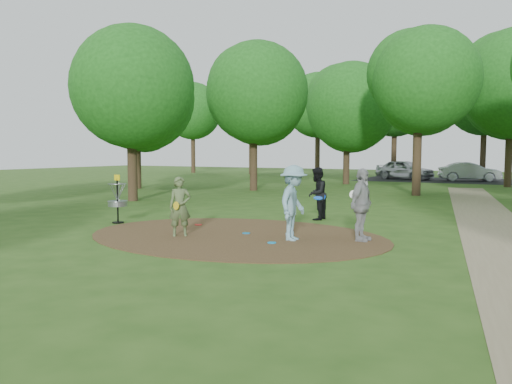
% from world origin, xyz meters
% --- Properties ---
extents(ground, '(100.00, 100.00, 0.00)m').
position_xyz_m(ground, '(0.00, 0.00, 0.00)').
color(ground, '#2D5119').
rests_on(ground, ground).
extents(dirt_clearing, '(8.40, 8.40, 0.02)m').
position_xyz_m(dirt_clearing, '(0.00, 0.00, 0.01)').
color(dirt_clearing, '#47301C').
rests_on(dirt_clearing, ground).
extents(footpath, '(7.55, 39.89, 0.01)m').
position_xyz_m(footpath, '(6.50, 2.00, 0.01)').
color(footpath, '#8C7A5B').
rests_on(footpath, ground).
extents(parking_lot, '(14.00, 8.00, 0.01)m').
position_xyz_m(parking_lot, '(2.00, 30.00, 0.00)').
color(parking_lot, black).
rests_on(parking_lot, ground).
extents(player_observer_with_disc, '(0.70, 0.67, 1.61)m').
position_xyz_m(player_observer_with_disc, '(-1.23, -0.81, 0.80)').
color(player_observer_with_disc, '#54673C').
rests_on(player_observer_with_disc, ground).
extents(player_throwing_with_disc, '(1.23, 1.30, 1.93)m').
position_xyz_m(player_throwing_with_disc, '(1.69, 0.06, 0.97)').
color(player_throwing_with_disc, '#7FAEBE').
rests_on(player_throwing_with_disc, ground).
extents(player_walking_with_disc, '(0.69, 0.87, 1.75)m').
position_xyz_m(player_walking_with_disc, '(0.80, 3.99, 0.87)').
color(player_walking_with_disc, black).
rests_on(player_walking_with_disc, ground).
extents(player_waiting_with_disc, '(0.62, 1.13, 1.85)m').
position_xyz_m(player_waiting_with_disc, '(3.25, 0.77, 0.93)').
color(player_waiting_with_disc, '#9C9D9F').
rests_on(player_waiting_with_disc, ground).
extents(disc_ground_cyan, '(0.22, 0.22, 0.02)m').
position_xyz_m(disc_ground_cyan, '(0.14, 0.36, 0.03)').
color(disc_ground_cyan, '#1678B7').
rests_on(disc_ground_cyan, dirt_clearing).
extents(disc_ground_blue, '(0.22, 0.22, 0.02)m').
position_xyz_m(disc_ground_blue, '(1.40, -0.60, 0.03)').
color(disc_ground_blue, '#0C90DB').
rests_on(disc_ground_blue, dirt_clearing).
extents(disc_ground_red, '(0.22, 0.22, 0.02)m').
position_xyz_m(disc_ground_red, '(-1.93, 1.05, 0.03)').
color(disc_ground_red, red).
rests_on(disc_ground_red, dirt_clearing).
extents(car_left, '(5.06, 3.48, 1.60)m').
position_xyz_m(car_left, '(-1.60, 29.70, 0.80)').
color(car_left, '#B2B4BB').
rests_on(car_left, ground).
extents(car_right, '(4.64, 2.71, 1.44)m').
position_xyz_m(car_right, '(3.26, 29.50, 0.72)').
color(car_right, '#9E9FA6').
rests_on(car_right, ground).
extents(disc_golf_basket, '(0.63, 0.63, 1.54)m').
position_xyz_m(disc_golf_basket, '(-4.50, 0.30, 0.87)').
color(disc_golf_basket, black).
rests_on(disc_golf_basket, ground).
extents(tree_ring, '(37.03, 45.85, 9.72)m').
position_xyz_m(tree_ring, '(2.07, 9.91, 5.29)').
color(tree_ring, '#332316').
rests_on(tree_ring, ground).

